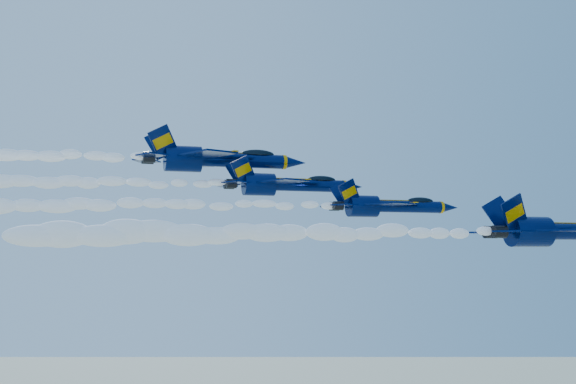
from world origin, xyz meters
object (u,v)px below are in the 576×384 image
object	(u,v)px
jet_lead	(562,231)
jet_third	(287,184)
jet_second	(388,206)
jet_fourth	(216,159)

from	to	relation	value
jet_lead	jet_third	distance (m)	30.37
jet_second	jet_third	xyz separation A→B (m)	(-9.77, 6.60, 2.72)
jet_second	jet_third	distance (m)	12.10
jet_second	jet_fourth	size ratio (longest dim) A/B	0.77
jet_lead	jet_second	world-z (taller)	jet_second
jet_third	jet_lead	bearing A→B (deg)	-41.89
jet_lead	jet_second	xyz separation A→B (m)	(-12.43, 13.31, 3.03)
jet_lead	jet_fourth	distance (m)	39.66
jet_fourth	jet_third	bearing A→B (deg)	-33.89
jet_second	jet_third	bearing A→B (deg)	145.95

